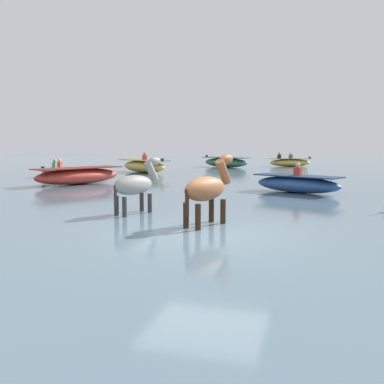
% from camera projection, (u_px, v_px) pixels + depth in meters
% --- Properties ---
extents(ground_plane, '(120.00, 120.00, 0.00)m').
position_uv_depth(ground_plane, '(206.00, 250.00, 9.25)').
color(ground_plane, '#666051').
extents(water_surface, '(90.00, 90.00, 0.37)m').
position_uv_depth(water_surface, '(264.00, 191.00, 18.78)').
color(water_surface, slate).
rests_on(water_surface, ground).
extents(horse_lead_grey, '(0.96, 1.68, 1.86)m').
position_uv_depth(horse_lead_grey, '(135.00, 186.00, 11.61)').
color(horse_lead_grey, gray).
rests_on(horse_lead_grey, ground).
extents(horse_trailing_chestnut, '(0.98, 1.80, 1.99)m').
position_uv_depth(horse_trailing_chestnut, '(207.00, 191.00, 9.97)').
color(horse_trailing_chestnut, brown).
rests_on(horse_trailing_chestnut, ground).
extents(boat_far_inshore, '(1.08, 2.52, 0.95)m').
position_uv_depth(boat_far_inshore, '(54.00, 172.00, 24.31)').
color(boat_far_inshore, '#B2AD9E').
rests_on(boat_far_inshore, water_surface).
extents(boat_mid_channel, '(4.11, 3.36, 1.27)m').
position_uv_depth(boat_mid_channel, '(144.00, 166.00, 27.29)').
color(boat_mid_channel, gold).
rests_on(boat_mid_channel, water_surface).
extents(boat_near_port, '(3.57, 2.50, 1.14)m').
position_uv_depth(boat_near_port, '(297.00, 184.00, 16.46)').
color(boat_near_port, '#28518E').
rests_on(boat_near_port, water_surface).
extents(boat_mid_outer, '(3.14, 4.30, 0.75)m').
position_uv_depth(boat_mid_outer, '(78.00, 176.00, 19.77)').
color(boat_mid_outer, '#BC382D').
rests_on(boat_mid_outer, water_surface).
extents(boat_near_starboard, '(3.38, 2.14, 1.11)m').
position_uv_depth(boat_near_starboard, '(290.00, 162.00, 33.91)').
color(boat_near_starboard, gold).
rests_on(boat_near_starboard, water_surface).
extents(boat_distant_west, '(4.05, 2.83, 0.89)m').
position_uv_depth(boat_distant_west, '(226.00, 162.00, 32.93)').
color(boat_distant_west, '#337556').
rests_on(boat_distant_west, water_surface).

